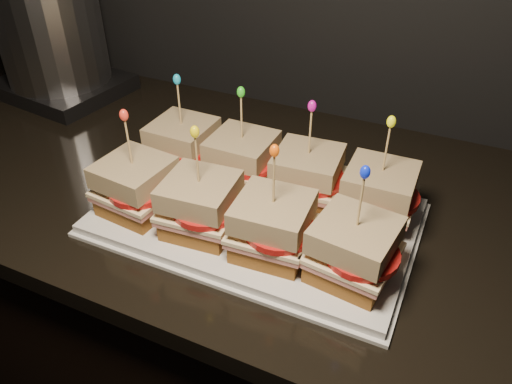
% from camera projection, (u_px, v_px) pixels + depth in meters
% --- Properties ---
extents(granite_slab, '(2.35, 0.63, 0.03)m').
position_uv_depth(granite_slab, '(404.00, 234.00, 0.75)').
color(granite_slab, black).
rests_on(granite_slab, cabinet).
extents(platter, '(0.45, 0.28, 0.02)m').
position_uv_depth(platter, '(256.00, 217.00, 0.75)').
color(platter, silver).
rests_on(platter, granite_slab).
extents(platter_rim, '(0.47, 0.29, 0.01)m').
position_uv_depth(platter_rim, '(256.00, 220.00, 0.75)').
color(platter_rim, silver).
rests_on(platter_rim, granite_slab).
extents(sandwich_0_bread_bot, '(0.09, 0.09, 0.03)m').
position_uv_depth(sandwich_0_bread_bot, '(185.00, 159.00, 0.84)').
color(sandwich_0_bread_bot, brown).
rests_on(sandwich_0_bread_bot, platter).
extents(sandwich_0_ham, '(0.10, 0.10, 0.01)m').
position_uv_depth(sandwich_0_ham, '(184.00, 151.00, 0.83)').
color(sandwich_0_ham, '#CD6E62').
rests_on(sandwich_0_ham, sandwich_0_bread_bot).
extents(sandwich_0_cheese, '(0.10, 0.10, 0.01)m').
position_uv_depth(sandwich_0_cheese, '(183.00, 147.00, 0.82)').
color(sandwich_0_cheese, '#FFE5AD').
rests_on(sandwich_0_cheese, sandwich_0_ham).
extents(sandwich_0_tomato, '(0.09, 0.09, 0.01)m').
position_uv_depth(sandwich_0_tomato, '(187.00, 147.00, 0.81)').
color(sandwich_0_tomato, red).
rests_on(sandwich_0_tomato, sandwich_0_cheese).
extents(sandwich_0_bread_top, '(0.10, 0.10, 0.03)m').
position_uv_depth(sandwich_0_bread_top, '(182.00, 132.00, 0.81)').
color(sandwich_0_bread_top, '#543112').
rests_on(sandwich_0_bread_top, sandwich_0_tomato).
extents(sandwich_0_pick, '(0.00, 0.00, 0.09)m').
position_uv_depth(sandwich_0_pick, '(179.00, 106.00, 0.78)').
color(sandwich_0_pick, tan).
rests_on(sandwich_0_pick, sandwich_0_bread_top).
extents(sandwich_0_frill, '(0.01, 0.01, 0.02)m').
position_uv_depth(sandwich_0_frill, '(177.00, 79.00, 0.75)').
color(sandwich_0_frill, '#1593B6').
rests_on(sandwich_0_frill, sandwich_0_pick).
extents(sandwich_1_bread_bot, '(0.09, 0.09, 0.03)m').
position_uv_depth(sandwich_1_bread_bot, '(242.00, 174.00, 0.80)').
color(sandwich_1_bread_bot, brown).
rests_on(sandwich_1_bread_bot, platter).
extents(sandwich_1_ham, '(0.10, 0.10, 0.01)m').
position_uv_depth(sandwich_1_ham, '(242.00, 166.00, 0.79)').
color(sandwich_1_ham, '#CD6E62').
rests_on(sandwich_1_ham, sandwich_1_bread_bot).
extents(sandwich_1_cheese, '(0.10, 0.10, 0.01)m').
position_uv_depth(sandwich_1_cheese, '(242.00, 162.00, 0.79)').
color(sandwich_1_cheese, '#FFE5AD').
rests_on(sandwich_1_cheese, sandwich_1_ham).
extents(sandwich_1_tomato, '(0.09, 0.09, 0.01)m').
position_uv_depth(sandwich_1_tomato, '(247.00, 161.00, 0.77)').
color(sandwich_1_tomato, red).
rests_on(sandwich_1_tomato, sandwich_1_cheese).
extents(sandwich_1_bread_top, '(0.09, 0.09, 0.03)m').
position_uv_depth(sandwich_1_bread_top, '(242.00, 147.00, 0.77)').
color(sandwich_1_bread_top, '#543112').
rests_on(sandwich_1_bread_top, sandwich_1_tomato).
extents(sandwich_1_pick, '(0.00, 0.00, 0.09)m').
position_uv_depth(sandwich_1_pick, '(241.00, 120.00, 0.74)').
color(sandwich_1_pick, tan).
rests_on(sandwich_1_pick, sandwich_1_bread_top).
extents(sandwich_1_frill, '(0.01, 0.01, 0.02)m').
position_uv_depth(sandwich_1_frill, '(241.00, 92.00, 0.72)').
color(sandwich_1_frill, green).
rests_on(sandwich_1_frill, sandwich_1_pick).
extents(sandwich_2_bread_bot, '(0.10, 0.10, 0.03)m').
position_uv_depth(sandwich_2_bread_bot, '(306.00, 191.00, 0.76)').
color(sandwich_2_bread_bot, brown).
rests_on(sandwich_2_bread_bot, platter).
extents(sandwich_2_ham, '(0.11, 0.11, 0.01)m').
position_uv_depth(sandwich_2_ham, '(307.00, 182.00, 0.75)').
color(sandwich_2_ham, '#CD6E62').
rests_on(sandwich_2_ham, sandwich_2_bread_bot).
extents(sandwich_2_cheese, '(0.11, 0.11, 0.01)m').
position_uv_depth(sandwich_2_cheese, '(307.00, 178.00, 0.75)').
color(sandwich_2_cheese, '#FFE5AD').
rests_on(sandwich_2_cheese, sandwich_2_ham).
extents(sandwich_2_tomato, '(0.09, 0.09, 0.01)m').
position_uv_depth(sandwich_2_tomato, '(313.00, 178.00, 0.74)').
color(sandwich_2_tomato, red).
rests_on(sandwich_2_tomato, sandwich_2_cheese).
extents(sandwich_2_bread_top, '(0.10, 0.10, 0.03)m').
position_uv_depth(sandwich_2_bread_top, '(308.00, 162.00, 0.73)').
color(sandwich_2_bread_top, '#543112').
rests_on(sandwich_2_bread_top, sandwich_2_tomato).
extents(sandwich_2_pick, '(0.00, 0.00, 0.09)m').
position_uv_depth(sandwich_2_pick, '(310.00, 135.00, 0.71)').
color(sandwich_2_pick, tan).
rests_on(sandwich_2_pick, sandwich_2_bread_top).
extents(sandwich_2_frill, '(0.01, 0.01, 0.02)m').
position_uv_depth(sandwich_2_frill, '(312.00, 106.00, 0.68)').
color(sandwich_2_frill, '#BF0E92').
rests_on(sandwich_2_frill, sandwich_2_pick).
extents(sandwich_3_bread_bot, '(0.09, 0.09, 0.03)m').
position_uv_depth(sandwich_3_bread_bot, '(376.00, 209.00, 0.73)').
color(sandwich_3_bread_bot, brown).
rests_on(sandwich_3_bread_bot, platter).
extents(sandwich_3_ham, '(0.10, 0.10, 0.01)m').
position_uv_depth(sandwich_3_ham, '(377.00, 200.00, 0.72)').
color(sandwich_3_ham, '#CD6E62').
rests_on(sandwich_3_ham, sandwich_3_bread_bot).
extents(sandwich_3_cheese, '(0.11, 0.10, 0.01)m').
position_uv_depth(sandwich_3_cheese, '(378.00, 196.00, 0.71)').
color(sandwich_3_cheese, '#FFE5AD').
rests_on(sandwich_3_cheese, sandwich_3_ham).
extents(sandwich_3_tomato, '(0.09, 0.09, 0.01)m').
position_uv_depth(sandwich_3_tomato, '(386.00, 196.00, 0.70)').
color(sandwich_3_tomato, red).
rests_on(sandwich_3_tomato, sandwich_3_cheese).
extents(sandwich_3_bread_top, '(0.10, 0.10, 0.03)m').
position_uv_depth(sandwich_3_bread_top, '(381.00, 180.00, 0.70)').
color(sandwich_3_bread_top, '#543112').
rests_on(sandwich_3_bread_top, sandwich_3_tomato).
extents(sandwich_3_pick, '(0.00, 0.00, 0.09)m').
position_uv_depth(sandwich_3_pick, '(386.00, 152.00, 0.67)').
color(sandwich_3_pick, tan).
rests_on(sandwich_3_pick, sandwich_3_bread_top).
extents(sandwich_3_frill, '(0.01, 0.01, 0.02)m').
position_uv_depth(sandwich_3_frill, '(391.00, 122.00, 0.64)').
color(sandwich_3_frill, '#F7FD14').
rests_on(sandwich_3_frill, sandwich_3_pick).
extents(sandwich_4_bread_bot, '(0.10, 0.10, 0.03)m').
position_uv_depth(sandwich_4_bread_bot, '(139.00, 202.00, 0.74)').
color(sandwich_4_bread_bot, brown).
rests_on(sandwich_4_bread_bot, platter).
extents(sandwich_4_ham, '(0.11, 0.11, 0.01)m').
position_uv_depth(sandwich_4_ham, '(137.00, 192.00, 0.73)').
color(sandwich_4_ham, '#CD6E62').
rests_on(sandwich_4_ham, sandwich_4_bread_bot).
extents(sandwich_4_cheese, '(0.11, 0.11, 0.01)m').
position_uv_depth(sandwich_4_cheese, '(136.00, 189.00, 0.73)').
color(sandwich_4_cheese, '#FFE5AD').
rests_on(sandwich_4_cheese, sandwich_4_ham).
extents(sandwich_4_tomato, '(0.09, 0.09, 0.01)m').
position_uv_depth(sandwich_4_tomato, '(140.00, 188.00, 0.71)').
color(sandwich_4_tomato, red).
rests_on(sandwich_4_tomato, sandwich_4_cheese).
extents(sandwich_4_bread_top, '(0.10, 0.10, 0.03)m').
position_uv_depth(sandwich_4_bread_top, '(134.00, 173.00, 0.71)').
color(sandwich_4_bread_top, '#543112').
rests_on(sandwich_4_bread_top, sandwich_4_tomato).
extents(sandwich_4_pick, '(0.00, 0.00, 0.09)m').
position_uv_depth(sandwich_4_pick, '(129.00, 145.00, 0.68)').
color(sandwich_4_pick, tan).
rests_on(sandwich_4_pick, sandwich_4_bread_top).
extents(sandwich_4_frill, '(0.01, 0.01, 0.02)m').
position_uv_depth(sandwich_4_frill, '(124.00, 115.00, 0.66)').
color(sandwich_4_frill, red).
rests_on(sandwich_4_frill, sandwich_4_pick).
extents(sandwich_5_bread_bot, '(0.10, 0.10, 0.03)m').
position_uv_depth(sandwich_5_bread_bot, '(202.00, 221.00, 0.70)').
color(sandwich_5_bread_bot, brown).
rests_on(sandwich_5_bread_bot, platter).
extents(sandwich_5_ham, '(0.11, 0.11, 0.01)m').
position_uv_depth(sandwich_5_ham, '(201.00, 211.00, 0.69)').
color(sandwich_5_ham, '#CD6E62').
rests_on(sandwich_5_ham, sandwich_5_bread_bot).
extents(sandwich_5_cheese, '(0.11, 0.11, 0.01)m').
position_uv_depth(sandwich_5_cheese, '(201.00, 208.00, 0.69)').
color(sandwich_5_cheese, '#FFE5AD').
rests_on(sandwich_5_cheese, sandwich_5_ham).
extents(sandwich_5_tomato, '(0.09, 0.09, 0.01)m').
position_uv_depth(sandwich_5_tomato, '(206.00, 208.00, 0.68)').
color(sandwich_5_tomato, red).
rests_on(sandwich_5_tomato, sandwich_5_cheese).
extents(sandwich_5_bread_top, '(0.10, 0.10, 0.03)m').
position_uv_depth(sandwich_5_bread_top, '(200.00, 191.00, 0.67)').
color(sandwich_5_bread_top, '#543112').
rests_on(sandwich_5_bread_top, sandwich_5_tomato).
extents(sandwich_5_pick, '(0.00, 0.00, 0.09)m').
position_uv_depth(sandwich_5_pick, '(197.00, 162.00, 0.65)').
color(sandwich_5_pick, tan).
rests_on(sandwich_5_pick, sandwich_5_bread_top).
extents(sandwich_5_frill, '(0.01, 0.01, 0.02)m').
position_uv_depth(sandwich_5_frill, '(195.00, 132.00, 0.62)').
color(sandwich_5_frill, yellow).
rests_on(sandwich_5_frill, sandwich_5_pick).
extents(sandwich_6_bread_bot, '(0.10, 0.10, 0.03)m').
position_uv_depth(sandwich_6_bread_bot, '(272.00, 242.00, 0.67)').
color(sandwich_6_bread_bot, brown).
rests_on(sandwich_6_bread_bot, platter).
extents(sandwich_6_ham, '(0.11, 0.10, 0.01)m').
position_uv_depth(sandwich_6_ham, '(272.00, 233.00, 0.66)').
color(sandwich_6_ham, '#CD6E62').
rests_on(sandwich_6_ham, sandwich_6_bread_bot).
extents(sandwich_6_cheese, '(0.11, 0.11, 0.01)m').
position_uv_depth(sandwich_6_cheese, '(273.00, 229.00, 0.65)').
color(sandwich_6_cheese, '#FFE5AD').
rests_on(sandwich_6_cheese, sandwich_6_ham).
extents(sandwich_6_tomato, '(0.09, 0.09, 0.01)m').
position_uv_depth(sandwich_6_tomato, '(279.00, 229.00, 0.64)').
color(sandwich_6_tomato, red).
rests_on(sandwich_6_tomato, sandwich_6_cheese).
extents(sandwich_6_bread_top, '(0.10, 0.10, 0.03)m').
position_uv_depth(sandwich_6_bread_top, '(273.00, 212.00, 0.64)').
color(sandwich_6_bread_top, '#543112').
rests_on(sandwich_6_bread_top, sandwich_6_tomato).
extents(sandwich_6_pick, '(0.00, 0.00, 0.09)m').
position_uv_depth(sandwich_6_pick, '(274.00, 182.00, 0.61)').
color(sandwich_6_pick, tan).
rests_on(sandwich_6_pick, sandwich_6_bread_top).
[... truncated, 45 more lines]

